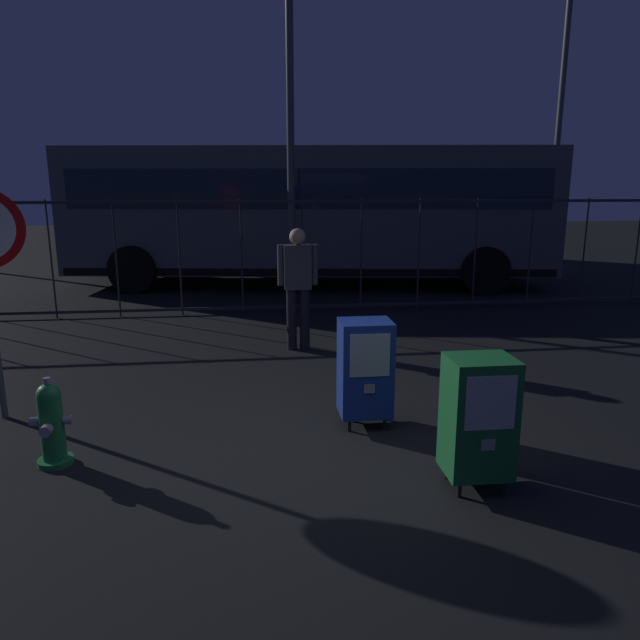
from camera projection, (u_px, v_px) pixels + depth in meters
The scene contains 10 objects.
ground_plane at pixel (302, 456), 4.96m from camera, with size 60.00×60.00×0.00m, color black.
fire_hydrant at pixel (52, 424), 4.75m from camera, with size 0.33×0.32×0.75m.
newspaper_box_primary at pixel (478, 416), 4.34m from camera, with size 0.48×0.42×1.02m.
newspaper_box_secondary at pixel (365, 368), 5.49m from camera, with size 0.48×0.42×1.02m.
pedestrian at pixel (298, 282), 7.98m from camera, with size 0.55×0.22×1.67m.
fence_barrier at pixel (272, 256), 10.28m from camera, with size 18.03×0.04×2.00m.
bus_near at pixel (310, 209), 13.14m from camera, with size 10.75×3.96×3.00m.
bus_far at pixel (311, 202), 17.64m from camera, with size 10.71×3.70×3.00m.
street_light_near_left at pixel (560, 110), 13.98m from camera, with size 0.32×0.32×6.84m.
street_light_near_right at pixel (290, 51), 10.31m from camera, with size 0.32×0.32×7.90m.
Camera 1 is at (-0.39, -4.56, 2.25)m, focal length 32.94 mm.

